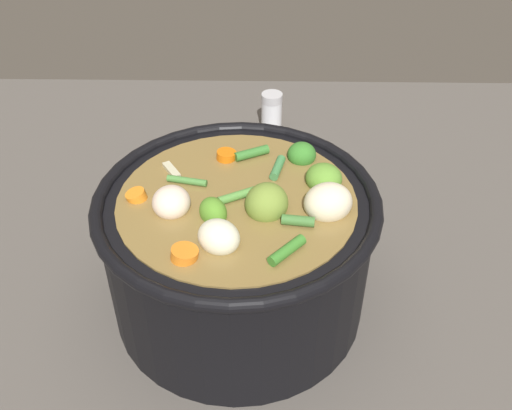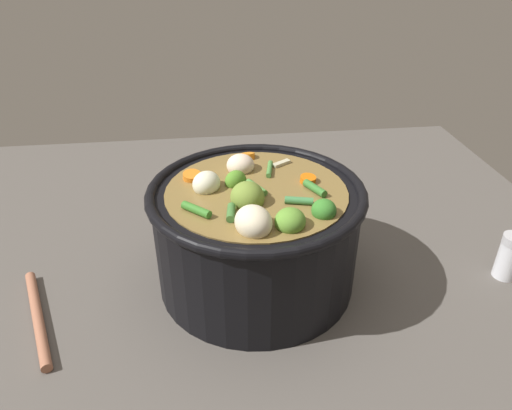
# 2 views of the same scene
# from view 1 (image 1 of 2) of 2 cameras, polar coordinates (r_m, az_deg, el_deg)

# --- Properties ---
(ground_plane) EXTENTS (1.10, 1.10, 0.00)m
(ground_plane) POSITION_cam_1_polar(r_m,az_deg,el_deg) (0.69, -1.61, -9.20)
(ground_plane) COLOR #514C47
(cooking_pot) EXTENTS (0.29, 0.29, 0.18)m
(cooking_pot) POSITION_cam_1_polar(r_m,az_deg,el_deg) (0.64, -1.70, -4.28)
(cooking_pot) COLOR black
(cooking_pot) RESTS_ON ground_plane
(salt_shaker) EXTENTS (0.03, 0.03, 0.07)m
(salt_shaker) POSITION_cam_1_polar(r_m,az_deg,el_deg) (0.96, 1.52, 8.81)
(salt_shaker) COLOR silver
(salt_shaker) RESTS_ON ground_plane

